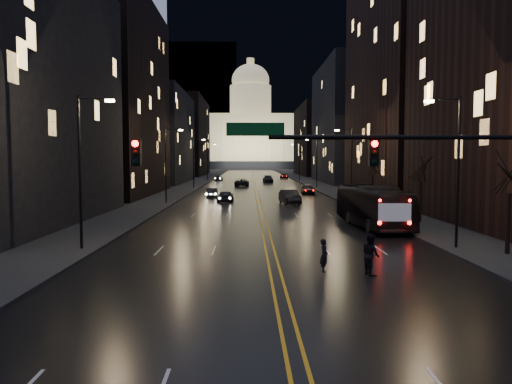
{
  "coord_description": "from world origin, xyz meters",
  "views": [
    {
      "loc": [
        -1.27,
        -18.94,
        5.4
      ],
      "look_at": [
        -0.8,
        11.23,
        3.36
      ],
      "focal_mm": 35.0,
      "sensor_mm": 36.0,
      "label": 1
    }
  ],
  "objects_px": {
    "traffic_signal": "(436,166)",
    "pedestrian_b": "(371,254)",
    "pedestrian_a": "(324,256)",
    "receding_car_a": "(290,197)",
    "bus": "(372,206)",
    "oncoming_car_a": "(226,196)",
    "oncoming_car_b": "(212,193)"
  },
  "relations": [
    {
      "from": "oncoming_car_a",
      "to": "pedestrian_a",
      "type": "height_order",
      "value": "pedestrian_a"
    },
    {
      "from": "pedestrian_b",
      "to": "receding_car_a",
      "type": "bearing_deg",
      "value": -12.87
    },
    {
      "from": "oncoming_car_a",
      "to": "oncoming_car_b",
      "type": "bearing_deg",
      "value": -70.09
    },
    {
      "from": "pedestrian_a",
      "to": "pedestrian_b",
      "type": "distance_m",
      "value": 2.16
    },
    {
      "from": "traffic_signal",
      "to": "pedestrian_b",
      "type": "height_order",
      "value": "traffic_signal"
    },
    {
      "from": "bus",
      "to": "pedestrian_a",
      "type": "height_order",
      "value": "bus"
    },
    {
      "from": "traffic_signal",
      "to": "pedestrian_b",
      "type": "distance_m",
      "value": 5.8
    },
    {
      "from": "receding_car_a",
      "to": "oncoming_car_b",
      "type": "bearing_deg",
      "value": 129.32
    },
    {
      "from": "receding_car_a",
      "to": "pedestrian_b",
      "type": "xyz_separation_m",
      "value": [
        0.78,
        -35.76,
        0.11
      ]
    },
    {
      "from": "traffic_signal",
      "to": "bus",
      "type": "height_order",
      "value": "traffic_signal"
    },
    {
      "from": "oncoming_car_b",
      "to": "bus",
      "type": "bearing_deg",
      "value": 114.85
    },
    {
      "from": "pedestrian_a",
      "to": "pedestrian_b",
      "type": "relative_size",
      "value": 0.82
    },
    {
      "from": "traffic_signal",
      "to": "oncoming_car_a",
      "type": "height_order",
      "value": "traffic_signal"
    },
    {
      "from": "traffic_signal",
      "to": "pedestrian_b",
      "type": "bearing_deg",
      "value": 111.85
    },
    {
      "from": "bus",
      "to": "receding_car_a",
      "type": "relative_size",
      "value": 2.26
    },
    {
      "from": "traffic_signal",
      "to": "oncoming_car_a",
      "type": "relative_size",
      "value": 3.93
    },
    {
      "from": "receding_car_a",
      "to": "pedestrian_a",
      "type": "height_order",
      "value": "receding_car_a"
    },
    {
      "from": "bus",
      "to": "oncoming_car_b",
      "type": "height_order",
      "value": "bus"
    },
    {
      "from": "receding_car_a",
      "to": "pedestrian_a",
      "type": "xyz_separation_m",
      "value": [
        -1.3,
        -35.17,
        -0.06
      ]
    },
    {
      "from": "receding_car_a",
      "to": "bus",
      "type": "bearing_deg",
      "value": -82.58
    },
    {
      "from": "oncoming_car_b",
      "to": "oncoming_car_a",
      "type": "bearing_deg",
      "value": 104.88
    },
    {
      "from": "bus",
      "to": "receding_car_a",
      "type": "distance_m",
      "value": 20.19
    },
    {
      "from": "pedestrian_a",
      "to": "oncoming_car_b",
      "type": "bearing_deg",
      "value": 19.34
    },
    {
      "from": "traffic_signal",
      "to": "pedestrian_a",
      "type": "xyz_separation_m",
      "value": [
        -3.58,
        4.36,
        -4.31
      ]
    },
    {
      "from": "oncoming_car_b",
      "to": "pedestrian_a",
      "type": "bearing_deg",
      "value": 98.84
    },
    {
      "from": "pedestrian_a",
      "to": "oncoming_car_a",
      "type": "bearing_deg",
      "value": 18.16
    },
    {
      "from": "traffic_signal",
      "to": "oncoming_car_a",
      "type": "xyz_separation_m",
      "value": [
        -9.96,
        41.91,
        -4.35
      ]
    },
    {
      "from": "traffic_signal",
      "to": "pedestrian_b",
      "type": "relative_size",
      "value": 8.96
    },
    {
      "from": "oncoming_car_a",
      "to": "pedestrian_b",
      "type": "relative_size",
      "value": 2.28
    },
    {
      "from": "bus",
      "to": "receding_car_a",
      "type": "bearing_deg",
      "value": 99.84
    },
    {
      "from": "receding_car_a",
      "to": "pedestrian_a",
      "type": "bearing_deg",
      "value": -98.69
    },
    {
      "from": "traffic_signal",
      "to": "pedestrian_a",
      "type": "distance_m",
      "value": 7.1
    }
  ]
}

